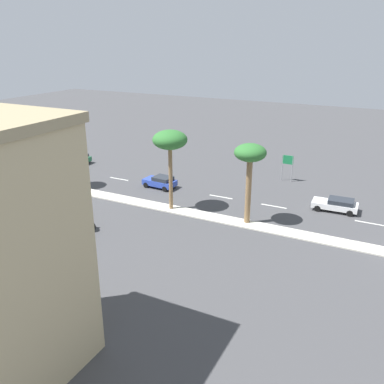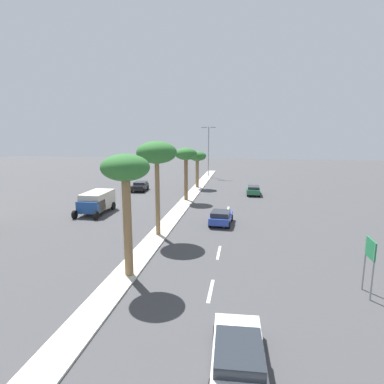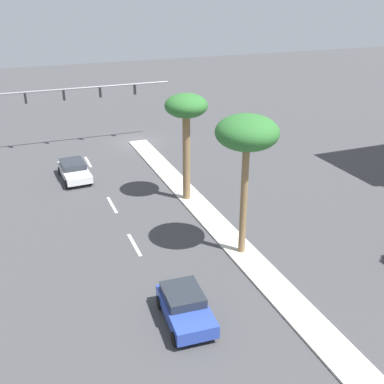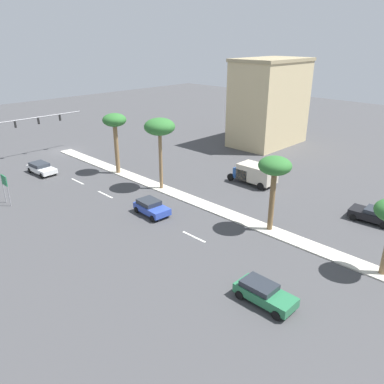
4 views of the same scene
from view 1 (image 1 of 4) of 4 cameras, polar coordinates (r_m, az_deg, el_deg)
name	(u,v)px [view 1 (image 1 of 4)]	position (r m, az deg, el deg)	size (l,w,h in m)	color
ground_plane	(134,202)	(45.84, -7.98, -1.35)	(160.00, 160.00, 0.00)	#424244
median_curb	(78,190)	(50.51, -15.37, 0.25)	(1.80, 70.88, 0.12)	beige
lane_stripe_right	(370,223)	(43.80, 23.23, -3.95)	(0.20, 2.80, 0.01)	silver
lane_stripe_mid	(274,206)	(45.09, 11.13, -1.91)	(0.20, 2.80, 0.01)	silver
lane_stripe_front	(221,197)	(46.92, 3.99, -0.67)	(0.20, 2.80, 0.01)	silver
lane_stripe_far	(161,186)	(50.29, -4.29, 0.80)	(0.20, 2.80, 0.01)	silver
lane_stripe_near	(119,179)	(53.61, -9.98, 1.79)	(0.20, 2.80, 0.01)	silver
directional_road_sign	(288,163)	(52.64, 12.98, 3.91)	(0.10, 1.37, 3.30)	gray
palm_tree_mid	(250,157)	(38.40, 7.97, 4.76)	(2.97, 2.97, 7.73)	olive
palm_tree_outboard	(170,141)	(41.26, -3.04, 6.94)	(3.47, 3.47, 8.25)	olive
palm_tree_far	(56,139)	(50.40, -18.17, 6.97)	(2.93, 2.93, 6.98)	brown
sedan_white_right	(336,204)	(45.34, 19.19, -1.59)	(2.27, 4.59, 1.34)	silver
sedan_green_near	(77,158)	(61.75, -15.51, 4.54)	(1.93, 4.18, 1.36)	#287047
sedan_blue_left	(160,181)	(49.62, -4.35, 1.45)	(2.29, 4.00, 1.42)	#2D47AD
box_truck	(59,217)	(40.18, -17.77, -3.35)	(2.72, 5.75, 2.39)	#234C99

